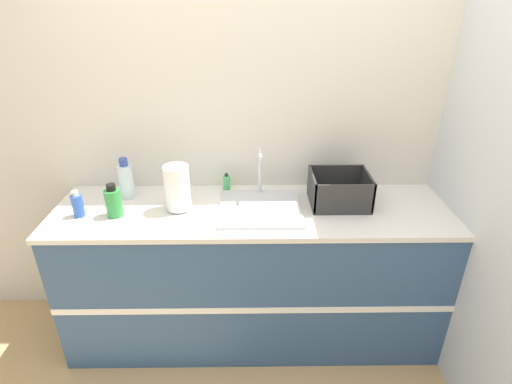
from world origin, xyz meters
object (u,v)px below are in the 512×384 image
object	(u,v)px
paper_towel_roll	(177,188)
bottle_clear	(126,180)
bottle_green	(114,202)
sink	(260,206)
soap_dispenser	(227,183)
dish_rack	(339,192)
bottle_blue	(78,205)

from	to	relation	value
paper_towel_roll	bottle_clear	bearing A→B (deg)	154.56
bottle_green	paper_towel_roll	bearing A→B (deg)	11.22
sink	soap_dispenser	xyz separation A→B (m)	(-0.20, 0.24, 0.03)
paper_towel_roll	dish_rack	size ratio (longest dim) A/B	0.80
paper_towel_roll	bottle_green	size ratio (longest dim) A/B	1.39
bottle_clear	bottle_green	bearing A→B (deg)	-92.55
sink	paper_towel_roll	size ratio (longest dim) A/B	1.74
bottle_blue	soap_dispenser	world-z (taller)	bottle_blue
bottle_blue	bottle_green	xyz separation A→B (m)	(0.20, 0.00, 0.02)
soap_dispenser	bottle_blue	bearing A→B (deg)	-159.25
bottle_green	sink	bearing A→B (deg)	4.27
sink	bottle_green	bearing A→B (deg)	-175.73
bottle_clear	soap_dispenser	xyz separation A→B (m)	(0.59, 0.07, -0.06)
bottle_clear	paper_towel_roll	bearing A→B (deg)	-25.44
bottle_green	soap_dispenser	size ratio (longest dim) A/B	1.61
sink	soap_dispenser	distance (m)	0.31
bottle_blue	bottle_green	world-z (taller)	bottle_green
paper_towel_roll	bottle_blue	xyz separation A→B (m)	(-0.54, -0.07, -0.07)
bottle_green	soap_dispenser	bearing A→B (deg)	26.43
paper_towel_roll	bottle_green	distance (m)	0.35
sink	bottle_clear	xyz separation A→B (m)	(-0.79, 0.16, 0.09)
sink	bottle_clear	distance (m)	0.81
bottle_green	dish_rack	bearing A→B (deg)	5.84
dish_rack	bottle_green	size ratio (longest dim) A/B	1.74
bottle_clear	soap_dispenser	world-z (taller)	bottle_clear
dish_rack	soap_dispenser	size ratio (longest dim) A/B	2.81
bottle_green	bottle_clear	world-z (taller)	bottle_clear
paper_towel_roll	soap_dispenser	bearing A→B (deg)	41.67
dish_rack	bottle_green	bearing A→B (deg)	-174.16
bottle_green	bottle_clear	bearing A→B (deg)	87.45
bottle_green	soap_dispenser	xyz separation A→B (m)	(0.60, 0.30, -0.03)
sink	bottle_blue	size ratio (longest dim) A/B	2.99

